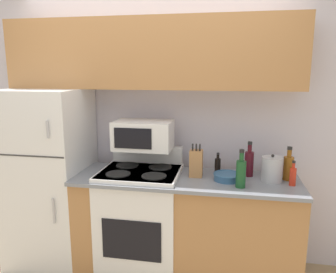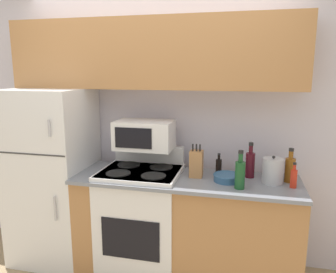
{
  "view_description": "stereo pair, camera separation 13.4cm",
  "coord_description": "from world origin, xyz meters",
  "px_view_note": "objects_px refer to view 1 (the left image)",
  "views": [
    {
      "loc": [
        0.68,
        -2.35,
        1.81
      ],
      "look_at": [
        0.2,
        0.26,
        1.27
      ],
      "focal_mm": 35.0,
      "sensor_mm": 36.0,
      "label": 1
    },
    {
      "loc": [
        0.82,
        -2.32,
        1.81
      ],
      "look_at": [
        0.2,
        0.26,
        1.27
      ],
      "focal_mm": 35.0,
      "sensor_mm": 36.0,
      "label": 2
    }
  ],
  "objects_px": {
    "stove": "(141,220)",
    "bowl": "(227,176)",
    "microwave": "(143,135)",
    "refrigerator": "(49,177)",
    "bottle_whiskey": "(288,167)",
    "bottle_soy_sauce": "(218,165)",
    "bottle_wine_green": "(241,173)",
    "knife_block": "(196,163)",
    "kettle": "(272,169)",
    "bottle_hot_sauce": "(293,176)",
    "bottle_wine_red": "(249,163)"
  },
  "relations": [
    {
      "from": "stove",
      "to": "bowl",
      "type": "height_order",
      "value": "stove"
    },
    {
      "from": "stove",
      "to": "microwave",
      "type": "relative_size",
      "value": 2.2
    },
    {
      "from": "refrigerator",
      "to": "bottle_whiskey",
      "type": "xyz_separation_m",
      "value": [
        2.13,
        0.03,
        0.21
      ]
    },
    {
      "from": "bottle_soy_sauce",
      "to": "bottle_wine_green",
      "type": "distance_m",
      "value": 0.39
    },
    {
      "from": "stove",
      "to": "knife_block",
      "type": "xyz_separation_m",
      "value": [
        0.48,
        0.04,
        0.54
      ]
    },
    {
      "from": "bottle_soy_sauce",
      "to": "kettle",
      "type": "xyz_separation_m",
      "value": [
        0.44,
        -0.15,
        0.03
      ]
    },
    {
      "from": "bottle_hot_sauce",
      "to": "bottle_whiskey",
      "type": "distance_m",
      "value": 0.14
    },
    {
      "from": "bottle_soy_sauce",
      "to": "bottle_hot_sauce",
      "type": "bearing_deg",
      "value": -20.98
    },
    {
      "from": "stove",
      "to": "bottle_wine_red",
      "type": "distance_m",
      "value": 1.08
    },
    {
      "from": "bottle_wine_red",
      "to": "bottle_wine_green",
      "type": "distance_m",
      "value": 0.3
    },
    {
      "from": "bottle_soy_sauce",
      "to": "kettle",
      "type": "height_order",
      "value": "kettle"
    },
    {
      "from": "knife_block",
      "to": "bottle_wine_red",
      "type": "height_order",
      "value": "bottle_wine_red"
    },
    {
      "from": "refrigerator",
      "to": "bowl",
      "type": "height_order",
      "value": "refrigerator"
    },
    {
      "from": "bowl",
      "to": "kettle",
      "type": "bearing_deg",
      "value": 7.51
    },
    {
      "from": "refrigerator",
      "to": "bottle_whiskey",
      "type": "relative_size",
      "value": 5.88
    },
    {
      "from": "bottle_hot_sauce",
      "to": "bottle_soy_sauce",
      "type": "bearing_deg",
      "value": 159.02
    },
    {
      "from": "refrigerator",
      "to": "bottle_wine_red",
      "type": "bearing_deg",
      "value": 2.56
    },
    {
      "from": "microwave",
      "to": "kettle",
      "type": "relative_size",
      "value": 2.26
    },
    {
      "from": "microwave",
      "to": "bowl",
      "type": "distance_m",
      "value": 0.81
    },
    {
      "from": "bowl",
      "to": "bottle_wine_green",
      "type": "height_order",
      "value": "bottle_wine_green"
    },
    {
      "from": "kettle",
      "to": "bottle_hot_sauce",
      "type": "bearing_deg",
      "value": -27.83
    },
    {
      "from": "microwave",
      "to": "bottle_wine_red",
      "type": "distance_m",
      "value": 0.95
    },
    {
      "from": "refrigerator",
      "to": "bottle_wine_red",
      "type": "relative_size",
      "value": 5.48
    },
    {
      "from": "microwave",
      "to": "bowl",
      "type": "relative_size",
      "value": 2.25
    },
    {
      "from": "knife_block",
      "to": "bottle_soy_sauce",
      "type": "height_order",
      "value": "knife_block"
    },
    {
      "from": "bottle_hot_sauce",
      "to": "bottle_wine_green",
      "type": "distance_m",
      "value": 0.42
    },
    {
      "from": "stove",
      "to": "bottle_soy_sauce",
      "type": "distance_m",
      "value": 0.85
    },
    {
      "from": "bowl",
      "to": "knife_block",
      "type": "bearing_deg",
      "value": 167.48
    },
    {
      "from": "bottle_wine_green",
      "to": "kettle",
      "type": "height_order",
      "value": "bottle_wine_green"
    },
    {
      "from": "stove",
      "to": "bottle_hot_sauce",
      "type": "distance_m",
      "value": 1.35
    },
    {
      "from": "bottle_hot_sauce",
      "to": "bottle_wine_red",
      "type": "bearing_deg",
      "value": 151.02
    },
    {
      "from": "bowl",
      "to": "bottle_whiskey",
      "type": "bearing_deg",
      "value": 11.46
    },
    {
      "from": "microwave",
      "to": "bottle_whiskey",
      "type": "xyz_separation_m",
      "value": [
        1.23,
        -0.04,
        -0.22
      ]
    },
    {
      "from": "microwave",
      "to": "bottle_wine_red",
      "type": "bearing_deg",
      "value": 0.7
    },
    {
      "from": "refrigerator",
      "to": "bottle_hot_sauce",
      "type": "xyz_separation_m",
      "value": [
        2.14,
        -0.1,
        0.18
      ]
    },
    {
      "from": "bottle_soy_sauce",
      "to": "bottle_wine_green",
      "type": "relative_size",
      "value": 0.6
    },
    {
      "from": "bottle_soy_sauce",
      "to": "bottle_hot_sauce",
      "type": "xyz_separation_m",
      "value": [
        0.59,
        -0.23,
        0.01
      ]
    },
    {
      "from": "refrigerator",
      "to": "microwave",
      "type": "height_order",
      "value": "refrigerator"
    },
    {
      "from": "microwave",
      "to": "bottle_soy_sauce",
      "type": "bearing_deg",
      "value": 4.99
    },
    {
      "from": "stove",
      "to": "refrigerator",
      "type": "bearing_deg",
      "value": 176.62
    },
    {
      "from": "bowl",
      "to": "bottle_hot_sauce",
      "type": "bearing_deg",
      "value": -3.6
    },
    {
      "from": "refrigerator",
      "to": "microwave",
      "type": "relative_size",
      "value": 3.24
    },
    {
      "from": "microwave",
      "to": "bottle_whiskey",
      "type": "relative_size",
      "value": 1.81
    },
    {
      "from": "bottle_hot_sauce",
      "to": "bottle_wine_green",
      "type": "bearing_deg",
      "value": -164.12
    },
    {
      "from": "bottle_whiskey",
      "to": "bottle_wine_green",
      "type": "relative_size",
      "value": 0.93
    },
    {
      "from": "stove",
      "to": "kettle",
      "type": "xyz_separation_m",
      "value": [
        1.1,
        0.03,
        0.53
      ]
    },
    {
      "from": "bottle_wine_green",
      "to": "knife_block",
      "type": "bearing_deg",
      "value": 150.73
    },
    {
      "from": "microwave",
      "to": "bottle_whiskey",
      "type": "height_order",
      "value": "microwave"
    },
    {
      "from": "microwave",
      "to": "bottle_wine_red",
      "type": "xyz_separation_m",
      "value": [
        0.92,
        0.01,
        -0.21
      ]
    },
    {
      "from": "kettle",
      "to": "bowl",
      "type": "bearing_deg",
      "value": -172.49
    }
  ]
}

